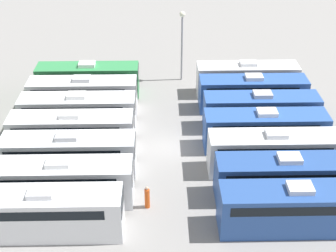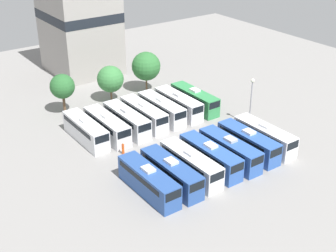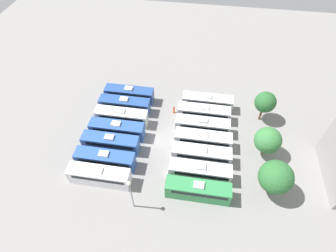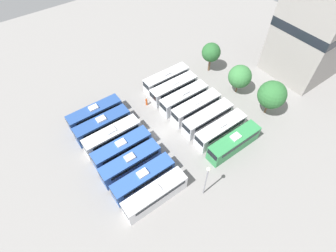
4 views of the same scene
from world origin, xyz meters
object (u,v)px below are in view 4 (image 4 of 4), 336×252
bus_0 (95,114)px  bus_10 (196,107)px  bus_6 (155,194)px  worker_person (146,102)px  bus_2 (113,136)px  tree_1 (240,77)px  tree_2 (272,95)px  depot_building (318,26)px  bus_8 (174,88)px  bus_13 (234,142)px  bus_11 (208,118)px  bus_7 (167,79)px  bus_12 (221,130)px  bus_1 (103,125)px  bus_3 (122,149)px  bus_4 (131,163)px  tree_0 (211,52)px  light_pole (207,177)px  bus_9 (184,98)px  bus_5 (143,178)px

bus_0 → bus_10: same height
bus_6 → worker_person: 19.91m
worker_person → bus_2: bearing=-66.3°
tree_1 → tree_2: size_ratio=0.87×
depot_building → bus_6: bearing=-81.4°
bus_8 → bus_13: same height
bus_11 → worker_person: (-10.79, -6.26, -0.89)m
tree_1 → tree_2: (7.43, 0.28, 0.68)m
bus_2 → bus_8: (-3.35, 15.69, 0.00)m
bus_7 → bus_12: same height
bus_11 → bus_10: bearing=179.1°
bus_1 → bus_6: 16.32m
bus_6 → bus_12: size_ratio=1.00×
bus_3 → bus_4: bearing=-4.6°
bus_3 → tree_2: bearing=74.0°
tree_1 → tree_2: tree_2 is taller
bus_2 → tree_0: tree_0 is taller
bus_0 → tree_2: (17.42, 26.97, 2.99)m
bus_0 → bus_3: bearing=0.7°
bus_0 → bus_4: 12.89m
depot_building → bus_4: bearing=-90.1°
bus_0 → bus_11: size_ratio=1.00×
bus_0 → tree_1: size_ratio=1.60×
bus_11 → depot_building: (-0.07, 27.52, 8.62)m
bus_1 → light_pole: (19.77, 6.49, 3.41)m
bus_12 → bus_2: bearing=-122.0°
bus_10 → depot_building: bearing=83.3°
bus_2 → bus_3: same height
bus_6 → bus_7: (-19.66, 16.30, 0.00)m
bus_1 → bus_9: size_ratio=1.00×
bus_8 → bus_10: size_ratio=1.00×
bus_2 → worker_person: bus_2 is taller
bus_6 → worker_person: bearing=150.7°
tree_0 → depot_building: depot_building is taller
bus_2 → light_pole: light_pole is taller
bus_2 → bus_12: (9.92, 15.91, 0.00)m
bus_8 → depot_building: bearing=70.5°
tree_2 → bus_3: bearing=-106.0°
bus_5 → bus_6: same height
bus_3 → tree_0: size_ratio=1.51×
bus_2 → worker_person: size_ratio=5.62×
bus_4 → bus_11: 16.11m
bus_0 → bus_3: same height
worker_person → depot_building: depot_building is taller
tree_2 → bus_2: bearing=-112.2°
bus_2 → bus_5: size_ratio=1.00×
bus_2 → tree_2: size_ratio=1.38×
bus_1 → bus_13: size_ratio=1.00×
bus_12 → tree_2: bearing=84.5°
bus_3 → bus_12: 17.21m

